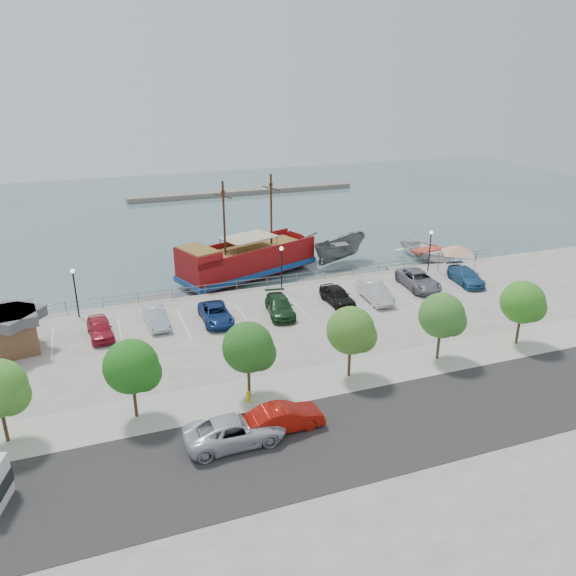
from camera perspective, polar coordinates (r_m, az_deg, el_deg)
name	(u,v)px	position (r m, az deg, el deg)	size (l,w,h in m)	color
ground	(307,328)	(47.55, 1.96, -4.04)	(160.00, 160.00, 0.00)	#3E5B5E
land_slab	(459,484)	(31.84, 16.98, -18.54)	(100.00, 58.00, 1.20)	gray
street	(408,421)	(34.69, 12.14, -13.09)	(100.00, 8.00, 0.04)	#262424
sidewalk	(362,373)	(39.05, 7.51, -8.56)	(100.00, 4.00, 0.05)	#A7A691
seawall_railing	(277,280)	(53.70, -1.12, 0.77)	(50.00, 0.06, 1.00)	slate
far_shore	(244,192)	(100.38, -4.53, 9.74)	(40.00, 3.00, 0.80)	gray
pirate_ship	(257,258)	(59.30, -3.14, 3.05)	(17.53, 10.33, 10.90)	maroon
patrol_boat	(340,251)	(63.13, 5.29, 3.73)	(2.73, 7.25, 2.81)	#5B5D5F
speedboat	(428,252)	(66.50, 14.05, 3.54)	(5.56, 7.79, 1.61)	silver
dock_west	(135,306)	(53.06, -15.25, -1.80)	(7.41, 2.12, 0.42)	slate
dock_mid	(333,280)	(57.65, 4.57, 0.78)	(7.49, 2.14, 0.43)	#6A6559
dock_east	(418,269)	(62.38, 13.12, 1.86)	(6.75, 1.93, 0.39)	gray
shed	(10,330)	(45.60, -26.36, -3.87)	(4.28, 4.28, 3.12)	brown
canopy_tent	(459,245)	(58.92, 16.94, 4.22)	(5.17, 5.17, 3.43)	slate
street_van	(235,430)	(32.02, -5.37, -14.19)	(2.61, 5.65, 1.57)	silver
street_sedan	(284,418)	(32.91, -0.43, -13.04)	(1.61, 4.63, 1.53)	#A01309
fire_hydrant	(248,396)	(35.52, -4.04, -10.91)	(0.27, 0.27, 0.79)	gold
lamp_post_left	(74,284)	(49.15, -20.87, 0.35)	(0.36, 0.36, 4.28)	black
lamp_post_mid	(281,261)	(51.74, -0.67, 2.80)	(0.36, 0.36, 4.28)	black
lamp_post_right	(430,243)	(58.76, 14.26, 4.41)	(0.36, 0.36, 4.28)	black
tree_a	(0,390)	(34.24, -27.22, -9.22)	(3.30, 3.20, 5.00)	#473321
tree_b	(134,368)	(33.80, -15.38, -7.85)	(3.30, 3.20, 5.00)	#473321
tree_c	(251,349)	(34.80, -3.82, -6.18)	(3.30, 3.20, 5.00)	#473321
tree_d	(353,332)	(37.12, 6.63, -4.45)	(3.30, 3.20, 5.00)	#473321
tree_e	(444,317)	(40.52, 15.55, -2.85)	(3.30, 3.20, 5.00)	#473321
tree_f	(525,304)	(44.77, 22.91, -1.46)	(3.30, 3.20, 5.00)	#473321
parked_car_a	(100,328)	(45.78, -18.57, -3.87)	(1.72, 4.28, 1.46)	#A41C2C
parked_car_b	(156,317)	(46.59, -13.26, -2.86)	(1.54, 4.41, 1.45)	silver
parked_car_c	(216,314)	(46.37, -7.34, -2.62)	(2.27, 4.93, 1.37)	navy
parked_car_d	(280,306)	(47.33, -0.84, -1.87)	(2.03, 4.99, 1.45)	#183A1D
parked_car_e	(337,295)	(49.67, 5.03, -0.75)	(1.82, 4.53, 1.54)	black
parked_car_f	(375,292)	(50.79, 8.81, -0.36)	(1.73, 4.96, 1.64)	silver
parked_car_g	(419,280)	(54.52, 13.12, 0.81)	(2.62, 5.68, 1.58)	slate
parked_car_h	(466,276)	(56.91, 17.61, 1.16)	(2.04, 5.02, 1.46)	#255988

